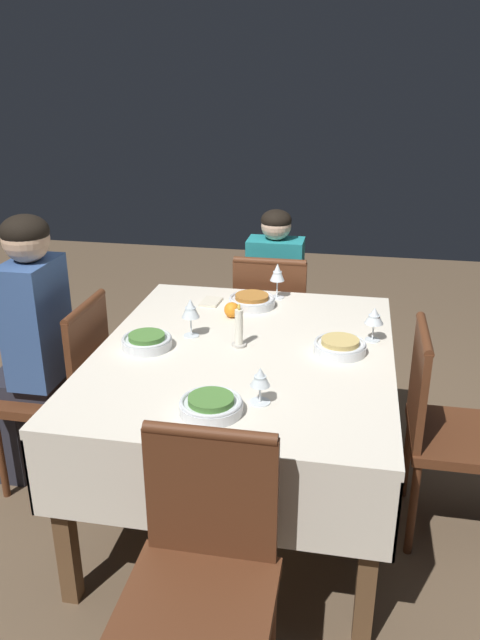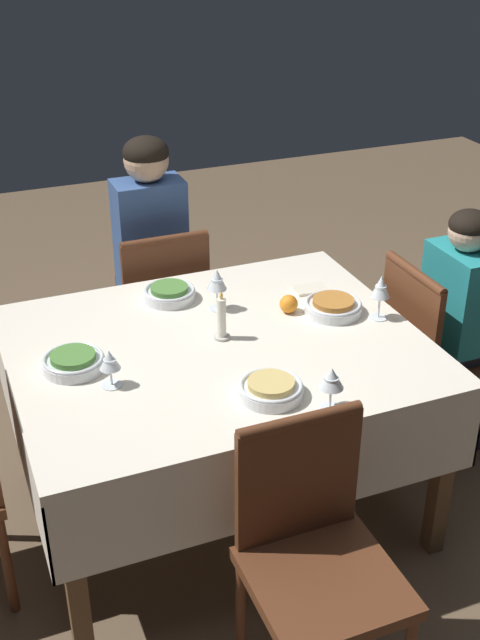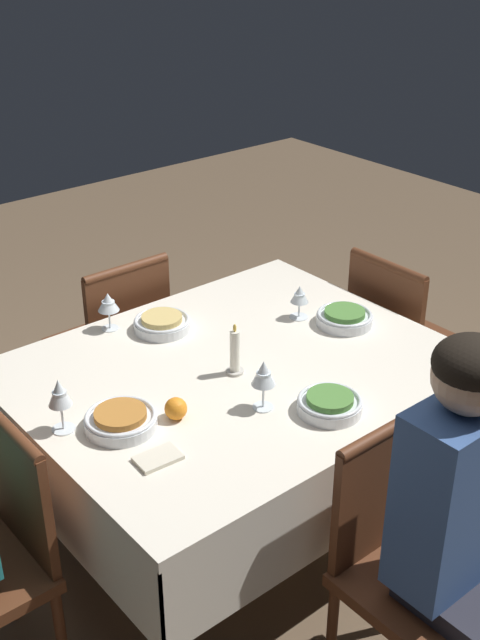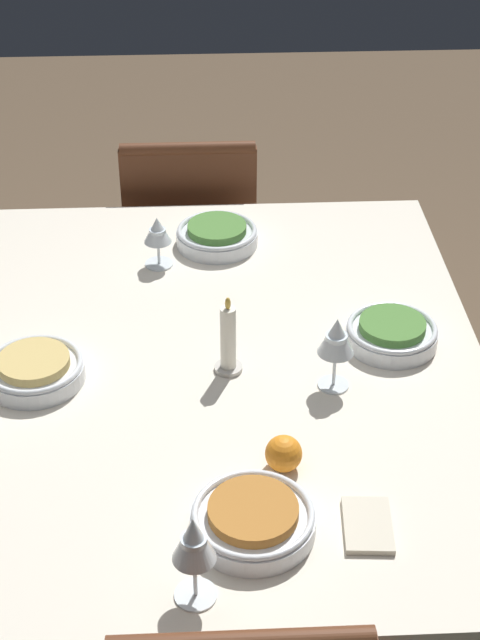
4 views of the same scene
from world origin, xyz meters
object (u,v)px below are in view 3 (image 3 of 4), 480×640
object	(u,v)px
orange_fruit	(176,409)
wine_glass_west	(59,394)
chair_east	(400,338)
candle_centerpiece	(235,354)
person_adult_denim	(464,529)
bowl_west	(121,420)
bowl_east	(344,317)
wine_glass_east	(300,296)
chair_north	(116,340)
wine_glass_north	(108,303)
bowl_north	(162,323)
chair_south	(411,557)
wine_glass_south	(264,375)
dining_table	(236,388)
bowl_south	(330,404)
napkin_red_folded	(158,458)

from	to	relation	value
orange_fruit	wine_glass_west	bearing A→B (deg)	150.34
chair_east	candle_centerpiece	distance (m)	1.01
person_adult_denim	orange_fruit	size ratio (longest dim) A/B	17.82
wine_glass_west	bowl_west	bearing A→B (deg)	-36.16
candle_centerpiece	bowl_east	bearing A→B (deg)	0.92
wine_glass_east	bowl_west	bearing A→B (deg)	-168.66
wine_glass_east	chair_north	bearing A→B (deg)	120.74
person_adult_denim	bowl_west	bearing A→B (deg)	117.32
wine_glass_north	bowl_north	bearing A→B (deg)	-41.86
chair_south	orange_fruit	bearing A→B (deg)	114.38
wine_glass_south	bowl_west	distance (m)	0.44
chair_east	wine_glass_north	distance (m)	1.25
dining_table	bowl_south	xyz separation A→B (m)	(0.05, -0.39, 0.11)
chair_east	person_adult_denim	size ratio (longest dim) A/B	0.71
bowl_north	chair_south	bearing A→B (deg)	-89.05
bowl_east	napkin_red_folded	xyz separation A→B (m)	(-0.98, -0.23, -0.02)
dining_table	chair_north	distance (m)	0.81
dining_table	wine_glass_west	xyz separation A→B (m)	(-0.62, 0.05, 0.21)
wine_glass_south	bowl_north	xyz separation A→B (m)	(0.05, 0.61, -0.09)
chair_north	bowl_north	distance (m)	0.51
chair_north	bowl_east	size ratio (longest dim) A/B	4.23
wine_glass_west	person_adult_denim	bearing A→B (deg)	-58.94
chair_south	bowl_north	size ratio (longest dim) A/B	4.27
dining_table	candle_centerpiece	xyz separation A→B (m)	(-0.03, -0.03, 0.16)
wine_glass_south	bowl_east	bearing A→B (deg)	20.62
candle_centerpiece	wine_glass_south	bearing A→B (deg)	-106.42
wine_glass_south	candle_centerpiece	size ratio (longest dim) A/B	0.91
chair_east	napkin_red_folded	bearing A→B (deg)	101.98
wine_glass_south	candle_centerpiece	bearing A→B (deg)	73.58
wine_glass_north	orange_fruit	world-z (taller)	wine_glass_north
chair_east	candle_centerpiece	xyz separation A→B (m)	(-0.96, -0.08, 0.31)
chair_south	person_adult_denim	world-z (taller)	person_adult_denim
dining_table	wine_glass_east	xyz separation A→B (m)	(0.40, 0.12, 0.18)
chair_east	wine_glass_east	distance (m)	0.62
bowl_east	bowl_south	bearing A→B (deg)	-140.67
wine_glass_east	candle_centerpiece	xyz separation A→B (m)	(-0.43, -0.15, -0.02)
chair_south	orange_fruit	size ratio (longest dim) A/B	12.65
wine_glass_east	orange_fruit	xyz separation A→B (m)	(-0.73, -0.24, -0.06)
chair_north	chair_east	size ratio (longest dim) A/B	1.00
bowl_north	orange_fruit	xyz separation A→B (m)	(-0.29, -0.49, 0.01)
chair_east	napkin_red_folded	xyz separation A→B (m)	(-1.41, -0.30, 0.25)
bowl_north	bowl_east	distance (m)	0.66
wine_glass_north	chair_south	bearing A→B (deg)	-82.91
bowl_north	wine_glass_east	world-z (taller)	wine_glass_east
wine_glass_south	candle_centerpiece	distance (m)	0.23
bowl_west	wine_glass_east	bearing A→B (deg)	11.34
bowl_east	napkin_red_folded	size ratio (longest dim) A/B	1.56
dining_table	chair_south	world-z (taller)	chair_south
dining_table	bowl_north	bearing A→B (deg)	96.63
chair_north	candle_centerpiece	xyz separation A→B (m)	(-0.03, -0.82, 0.31)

